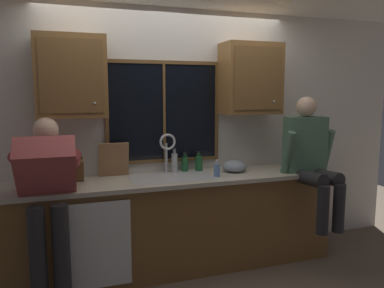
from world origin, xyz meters
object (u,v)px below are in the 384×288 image
object	(u,v)px
person_sitting_on_counter	(311,155)
bottle_green_glass	(199,163)
bottle_tall_clear	(174,162)
mixing_bowl	(234,166)
person_standing	(48,192)
knife_block	(77,170)
soap_dispenser	(217,170)
bottle_amber_small	(185,163)
cutting_board	(114,160)

from	to	relation	value
person_sitting_on_counter	bottle_green_glass	world-z (taller)	person_sitting_on_counter
bottle_tall_clear	mixing_bowl	bearing A→B (deg)	-13.61
person_standing	knife_block	world-z (taller)	person_standing
knife_block	bottle_tall_clear	bearing A→B (deg)	4.81
soap_dispenser	bottle_tall_clear	bearing A→B (deg)	138.58
knife_block	soap_dispenser	size ratio (longest dim) A/B	1.89
soap_dispenser	bottle_amber_small	distance (m)	0.40
knife_block	soap_dispenser	bearing A→B (deg)	-9.67
soap_dispenser	bottle_amber_small	size ratio (longest dim) A/B	0.86
mixing_bowl	bottle_green_glass	distance (m)	0.37
mixing_bowl	bottle_green_glass	size ratio (longest dim) A/B	1.22
bottle_tall_clear	soap_dispenser	bearing A→B (deg)	-41.42
person_standing	bottle_green_glass	distance (m)	1.52
knife_block	bottle_green_glass	world-z (taller)	knife_block
person_sitting_on_counter	mixing_bowl	xyz separation A→B (m)	(-0.68, 0.31, -0.13)
mixing_bowl	soap_dispenser	world-z (taller)	soap_dispenser
bottle_tall_clear	person_sitting_on_counter	bearing A→B (deg)	-19.73
knife_block	soap_dispenser	xyz separation A→B (m)	(1.28, -0.22, -0.04)
bottle_green_glass	mixing_bowl	bearing A→B (deg)	-24.79
person_sitting_on_counter	bottle_amber_small	world-z (taller)	person_sitting_on_counter
cutting_board	mixing_bowl	xyz separation A→B (m)	(1.19, -0.17, -0.11)
cutting_board	bottle_green_glass	size ratio (longest dim) A/B	1.66
person_sitting_on_counter	mixing_bowl	size ratio (longest dim) A/B	5.16
soap_dispenser	mixing_bowl	bearing A→B (deg)	31.15
soap_dispenser	knife_block	bearing A→B (deg)	170.33
person_sitting_on_counter	bottle_green_glass	distance (m)	1.12
bottle_green_glass	bottle_amber_small	xyz separation A→B (m)	(-0.14, 0.03, -0.00)
person_standing	soap_dispenser	size ratio (longest dim) A/B	8.91
person_standing	cutting_board	world-z (taller)	person_standing
cutting_board	bottle_amber_small	bearing A→B (deg)	0.57
knife_block	soap_dispenser	world-z (taller)	knife_block
bottle_green_glass	person_standing	bearing A→B (deg)	-161.26
person_sitting_on_counter	soap_dispenser	xyz separation A→B (m)	(-0.94, 0.16, -0.12)
cutting_board	soap_dispenser	size ratio (longest dim) A/B	1.96
person_standing	knife_block	size ratio (longest dim) A/B	4.72
person_sitting_on_counter	mixing_bowl	bearing A→B (deg)	155.31
person_standing	bottle_amber_small	world-z (taller)	person_standing
person_standing	bottle_tall_clear	size ratio (longest dim) A/B	5.97
knife_block	bottle_green_glass	xyz separation A→B (m)	(1.21, 0.09, -0.03)
soap_dispenser	cutting_board	bearing A→B (deg)	160.78
mixing_bowl	person_standing	bearing A→B (deg)	-169.25
knife_block	bottle_tall_clear	distance (m)	0.95
cutting_board	soap_dispenser	world-z (taller)	cutting_board
bottle_green_glass	person_sitting_on_counter	bearing A→B (deg)	-24.72
cutting_board	bottle_tall_clear	size ratio (longest dim) A/B	1.31
bottle_amber_small	person_standing	bearing A→B (deg)	-158.39
person_sitting_on_counter	bottle_green_glass	bearing A→B (deg)	155.28
mixing_bowl	bottle_green_glass	bearing A→B (deg)	155.21
person_standing	soap_dispenser	xyz separation A→B (m)	(1.52, 0.18, 0.04)
soap_dispenser	bottle_amber_small	world-z (taller)	bottle_amber_small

